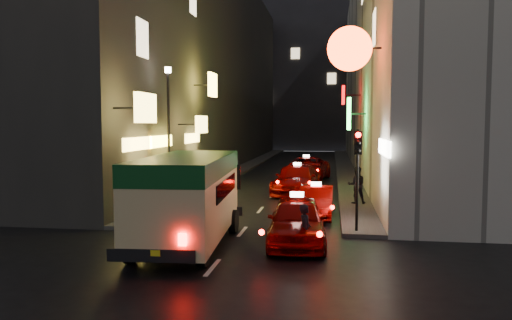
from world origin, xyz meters
The scene contains 14 objects.
building_left centered at (-8.00, 33.99, 9.00)m, with size 7.38×52.00×18.00m.
building_right centered at (8.00, 33.99, 9.00)m, with size 8.10×52.19×18.00m.
building_far centered at (0.00, 66.00, 11.00)m, with size 30.00×10.00×22.00m, color #35353A.
sidewalk_left centered at (-4.25, 34.00, 0.07)m, with size 1.50×52.00×0.15m, color #494644.
sidewalk_right centered at (4.25, 34.00, 0.07)m, with size 1.50×52.00×0.15m, color #494644.
minibus centered at (-1.29, 6.15, 1.79)m, with size 2.75×6.74×2.84m.
taxi_near centered at (2.05, 6.95, 0.88)m, with size 2.58×5.67×1.94m.
taxi_second centered at (2.51, 11.75, 0.74)m, with size 1.99×4.70×1.66m.
taxi_third centered at (1.26, 18.47, 0.90)m, with size 2.95×5.90×1.98m.
taxi_far centered at (1.43, 24.87, 0.92)m, with size 3.12×6.05×2.01m.
pedestrian_crossing centered at (2.40, 5.48, 0.87)m, with size 0.57×0.37×1.74m, color black.
pedestrian_sidewalk centered at (4.28, 14.59, 1.12)m, with size 0.73×0.46×1.94m, color black.
traffic_light centered at (4.00, 8.47, 2.69)m, with size 0.26×0.43×3.50m.
lamp_post centered at (-4.20, 13.00, 3.72)m, with size 0.28×0.28×6.22m.
Camera 1 is at (3.13, -8.77, 3.85)m, focal length 35.00 mm.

